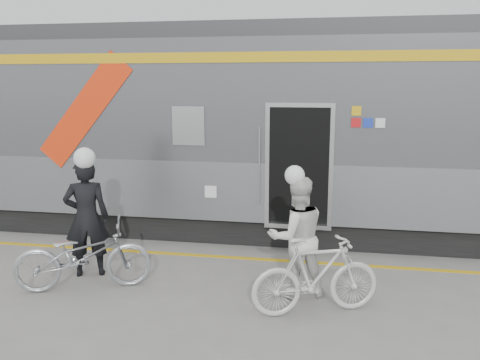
% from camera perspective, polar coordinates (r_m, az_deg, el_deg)
% --- Properties ---
extents(ground, '(90.00, 90.00, 0.00)m').
position_cam_1_polar(ground, '(7.03, -3.29, -14.55)').
color(ground, slate).
rests_on(ground, ground).
extents(train, '(24.00, 3.17, 4.10)m').
position_cam_1_polar(train, '(10.77, -4.53, 5.71)').
color(train, black).
rests_on(train, ground).
extents(safety_strip, '(24.00, 0.12, 0.01)m').
position_cam_1_polar(safety_strip, '(8.98, -0.00, -8.74)').
color(safety_strip, gold).
rests_on(safety_strip, ground).
extents(man, '(0.80, 0.67, 1.88)m').
position_cam_1_polar(man, '(8.33, -16.85, -4.06)').
color(man, black).
rests_on(man, ground).
extents(bicycle_left, '(2.08, 1.37, 1.03)m').
position_cam_1_polar(bicycle_left, '(7.89, -17.21, -8.11)').
color(bicycle_left, '#A1A4A8').
rests_on(bicycle_left, ground).
extents(woman, '(1.03, 0.93, 1.74)m').
position_cam_1_polar(woman, '(7.27, 6.39, -6.38)').
color(woman, silver).
rests_on(woman, ground).
extents(bicycle_right, '(1.81, 1.12, 1.05)m').
position_cam_1_polar(bicycle_right, '(6.85, 8.53, -10.57)').
color(bicycle_right, beige).
rests_on(bicycle_right, ground).
extents(helmet_man, '(0.33, 0.33, 0.33)m').
position_cam_1_polar(helmet_man, '(8.12, -17.28, 3.48)').
color(helmet_man, white).
rests_on(helmet_man, man).
extents(helmet_woman, '(0.28, 0.28, 0.28)m').
position_cam_1_polar(helmet_woman, '(7.03, 6.56, 1.50)').
color(helmet_woman, white).
rests_on(helmet_woman, woman).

